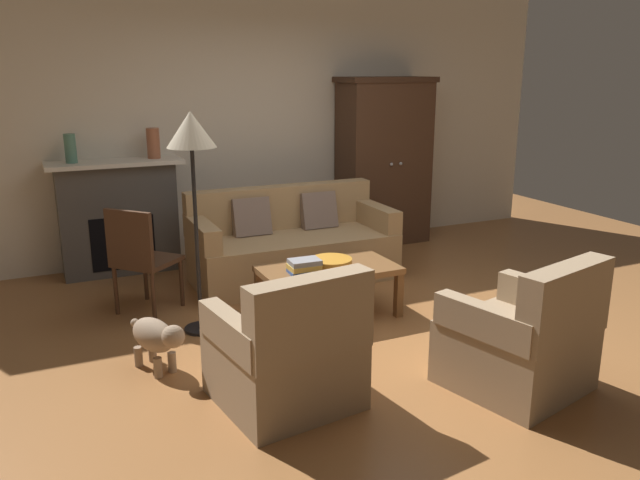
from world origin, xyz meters
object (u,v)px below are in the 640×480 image
mantel_vase_jade (70,148)px  armchair_near_right (522,342)px  mantel_vase_terracotta (153,143)px  fruit_bowl (332,263)px  armchair_near_left (288,356)px  armoire (384,161)px  dog (156,337)px  fireplace (119,216)px  book_stack (304,266)px  side_chair_wooden (140,254)px  couch (291,246)px  floor_lamp (192,143)px  coffee_table (329,273)px

mantel_vase_jade → armchair_near_right: 4.33m
mantel_vase_jade → mantel_vase_terracotta: bearing=0.0°
fruit_bowl → armchair_near_left: bearing=-126.2°
armoire → dog: size_ratio=3.47×
armoire → mantel_vase_jade: armoire is taller
fireplace → armchair_near_left: (0.53, -3.11, -0.25)m
book_stack → side_chair_wooden: size_ratio=0.29×
armchair_near_left → side_chair_wooden: size_ratio=0.98×
couch → mantel_vase_jade: 2.25m
book_stack → mantel_vase_jade: (-1.50, 1.97, 0.78)m
armoire → fruit_bowl: size_ratio=5.62×
fruit_bowl → floor_lamp: (-1.06, 0.15, 1.00)m
mantel_vase_terracotta → floor_lamp: bearing=-91.6°
book_stack → floor_lamp: floor_lamp is taller
couch → dog: bearing=-137.5°
fireplace → coffee_table: 2.37m
dog → couch: bearing=42.5°
mantel_vase_terracotta → dog: size_ratio=0.54×
fruit_bowl → armchair_near_left: size_ratio=0.38×
mantel_vase_jade → couch: bearing=-25.4°
coffee_table → armchair_near_left: 1.45m
armoire → floor_lamp: size_ratio=1.12×
mantel_vase_jade → floor_lamp: bearing=-68.0°
armoire → fruit_bowl: armoire is taller
book_stack → armoire: bearing=46.3°
mantel_vase_terracotta → armchair_near_left: size_ratio=0.33×
couch → mantel_vase_terracotta: 1.69m
armoire → fruit_bowl: bearing=-130.1°
side_chair_wooden → floor_lamp: 1.14m
floor_lamp → dog: floor_lamp is taller
couch → coffee_table: 1.04m
book_stack → armchair_near_right: (0.81, -1.56, -0.16)m
armoire → armchair_near_right: (-1.01, -3.47, -0.63)m
armchair_near_right → floor_lamp: size_ratio=0.55×
mantel_vase_jade → side_chair_wooden: 1.47m
coffee_table → floor_lamp: bearing=172.0°
couch → book_stack: (-0.34, -1.09, 0.16)m
armoire → dog: bearing=-143.6°
fireplace → side_chair_wooden: size_ratio=1.40×
book_stack → floor_lamp: (-0.79, 0.20, 0.98)m
fireplace → floor_lamp: floor_lamp is taller
fruit_bowl → floor_lamp: size_ratio=0.20×
couch → armchair_near_right: armchair_near_right is taller
book_stack → side_chair_wooden: bearing=146.6°
book_stack → armchair_near_left: 1.28m
mantel_vase_jade → armchair_near_right: mantel_vase_jade is taller
side_chair_wooden → mantel_vase_terracotta: bearing=72.2°
couch → armchair_near_right: 2.70m
mantel_vase_terracotta → side_chair_wooden: 1.49m
armchair_near_right → couch: bearing=100.1°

